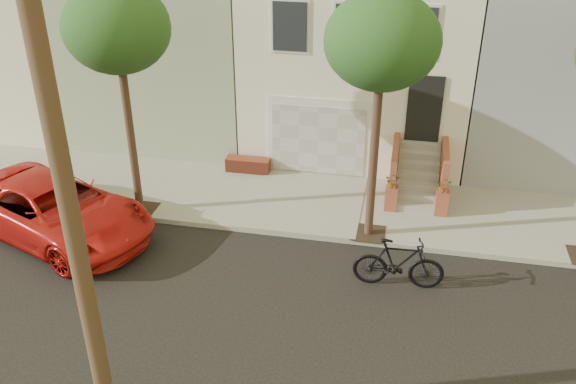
# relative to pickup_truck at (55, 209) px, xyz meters

# --- Properties ---
(ground) EXTENTS (90.00, 90.00, 0.00)m
(ground) POSITION_rel_pickup_truck_xyz_m (7.19, -2.39, -0.79)
(ground) COLOR black
(ground) RESTS_ON ground
(sidewalk) EXTENTS (40.00, 3.70, 0.15)m
(sidewalk) POSITION_rel_pickup_truck_xyz_m (7.19, 2.96, -0.72)
(sidewalk) COLOR gray
(sidewalk) RESTS_ON ground
(house_row) EXTENTS (33.10, 11.70, 7.00)m
(house_row) POSITION_rel_pickup_truck_xyz_m (7.19, 8.80, 2.85)
(house_row) COLOR silver
(house_row) RESTS_ON sidewalk
(tree_left) EXTENTS (2.70, 2.57, 6.30)m
(tree_left) POSITION_rel_pickup_truck_xyz_m (1.69, 1.51, 4.46)
(tree_left) COLOR #2D2116
(tree_left) RESTS_ON sidewalk
(tree_mid) EXTENTS (2.70, 2.57, 6.30)m
(tree_mid) POSITION_rel_pickup_truck_xyz_m (8.19, 1.51, 4.46)
(tree_mid) COLOR #2D2116
(tree_mid) RESTS_ON sidewalk
(pickup_truck) EXTENTS (6.28, 4.48, 1.59)m
(pickup_truck) POSITION_rel_pickup_truck_xyz_m (0.00, 0.00, 0.00)
(pickup_truck) COLOR red
(pickup_truck) RESTS_ON ground
(motorcycle) EXTENTS (2.15, 0.71, 1.28)m
(motorcycle) POSITION_rel_pickup_truck_xyz_m (9.04, -0.46, -0.16)
(motorcycle) COLOR black
(motorcycle) RESTS_ON ground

